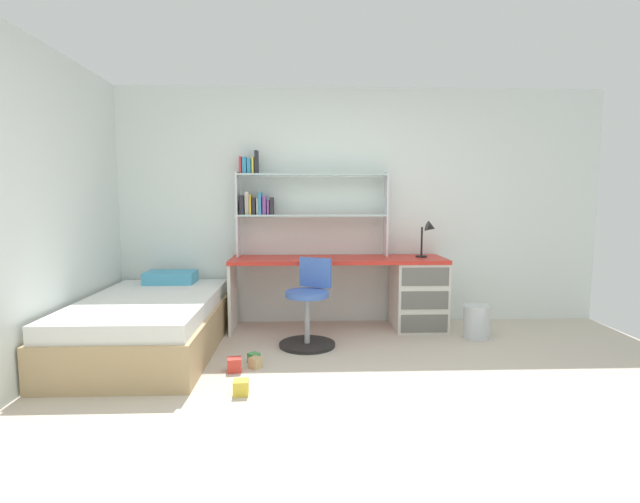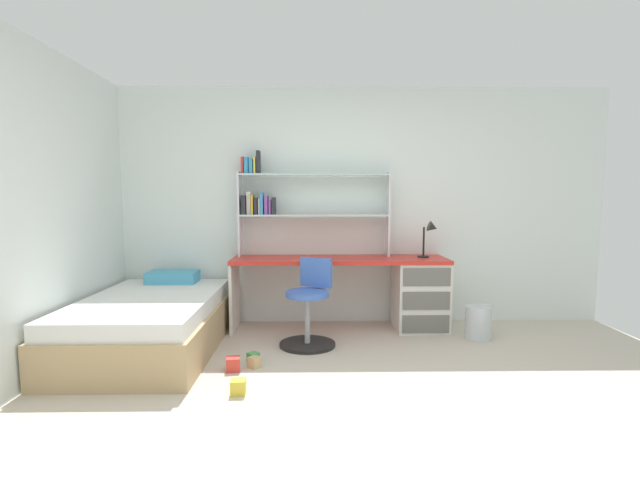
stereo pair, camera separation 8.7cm
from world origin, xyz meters
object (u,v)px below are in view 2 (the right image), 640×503
(waste_bin, at_px, (478,323))
(toy_block_natural_2, at_px, (255,362))
(toy_block_yellow_0, at_px, (238,387))
(toy_block_green_1, at_px, (253,357))
(desk_lamp, at_px, (431,233))
(desk, at_px, (397,289))
(swivel_chair, at_px, (309,311))
(bed_platform, at_px, (151,323))
(bookshelf_hutch, at_px, (293,199))
(toy_block_red_3, at_px, (233,364))

(waste_bin, bearing_deg, toy_block_natural_2, -160.20)
(toy_block_yellow_0, distance_m, toy_block_green_1, 0.65)
(desk_lamp, bearing_deg, desk, 179.20)
(desk_lamp, xyz_separation_m, swivel_chair, (-1.25, -0.55, -0.68))
(bed_platform, xyz_separation_m, toy_block_natural_2, (0.98, -0.47, -0.20))
(toy_block_natural_2, bearing_deg, waste_bin, 19.80)
(bookshelf_hutch, xyz_separation_m, bed_platform, (-1.25, -0.84, -1.11))
(toy_block_yellow_0, bearing_deg, desk, 49.61)
(bookshelf_hutch, height_order, swivel_chair, bookshelf_hutch)
(desk, relative_size, toy_block_red_3, 20.42)
(desk, xyz_separation_m, waste_bin, (0.73, -0.38, -0.27))
(toy_block_yellow_0, bearing_deg, waste_bin, 30.78)
(desk, xyz_separation_m, toy_block_green_1, (-1.38, -1.01, -0.39))
(desk, relative_size, toy_block_green_1, 27.25)
(toy_block_red_3, bearing_deg, bookshelf_hutch, 72.72)
(bookshelf_hutch, distance_m, bed_platform, 1.87)
(desk, xyz_separation_m, bed_platform, (-2.34, -0.67, -0.18))
(bookshelf_hutch, xyz_separation_m, toy_block_yellow_0, (-0.32, -1.83, -1.31))
(desk, relative_size, bed_platform, 1.14)
(desk_lamp, height_order, toy_block_red_3, desk_lamp)
(toy_block_red_3, bearing_deg, toy_block_green_1, 55.29)
(toy_block_natural_2, bearing_deg, swivel_chair, 53.07)
(desk_lamp, relative_size, toy_block_red_3, 3.53)
(waste_bin, bearing_deg, toy_block_red_3, -159.91)
(bookshelf_hutch, relative_size, waste_bin, 4.92)
(desk_lamp, bearing_deg, swivel_chair, -156.41)
(swivel_chair, height_order, toy_block_natural_2, swivel_chair)
(bookshelf_hutch, distance_m, toy_block_natural_2, 1.87)
(desk, distance_m, toy_block_red_3, 1.97)
(swivel_chair, height_order, toy_block_red_3, swivel_chair)
(swivel_chair, relative_size, toy_block_red_3, 7.43)
(swivel_chair, xyz_separation_m, toy_block_yellow_0, (-0.49, -1.10, -0.27))
(desk_lamp, height_order, toy_block_yellow_0, desk_lamp)
(bookshelf_hutch, distance_m, desk_lamp, 1.48)
(bookshelf_hutch, xyz_separation_m, toy_block_red_3, (-0.43, -1.38, -1.31))
(bed_platform, distance_m, toy_block_natural_2, 1.11)
(bookshelf_hutch, height_order, desk_lamp, bookshelf_hutch)
(toy_block_natural_2, relative_size, toy_block_red_3, 0.80)
(desk_lamp, distance_m, toy_block_natural_2, 2.25)
(waste_bin, relative_size, toy_block_red_3, 2.98)
(toy_block_red_3, bearing_deg, bed_platform, 146.82)
(desk_lamp, distance_m, swivel_chair, 1.53)
(toy_block_green_1, xyz_separation_m, toy_block_natural_2, (0.03, -0.12, 0.00))
(bed_platform, relative_size, toy_block_natural_2, 22.44)
(toy_block_green_1, bearing_deg, toy_block_red_3, -124.71)
(swivel_chair, xyz_separation_m, toy_block_natural_2, (-0.44, -0.58, -0.28))
(bookshelf_hutch, bearing_deg, desk, -8.90)
(toy_block_yellow_0, height_order, toy_block_green_1, toy_block_yellow_0)
(desk, distance_m, bookshelf_hutch, 1.45)
(waste_bin, height_order, toy_block_natural_2, waste_bin)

